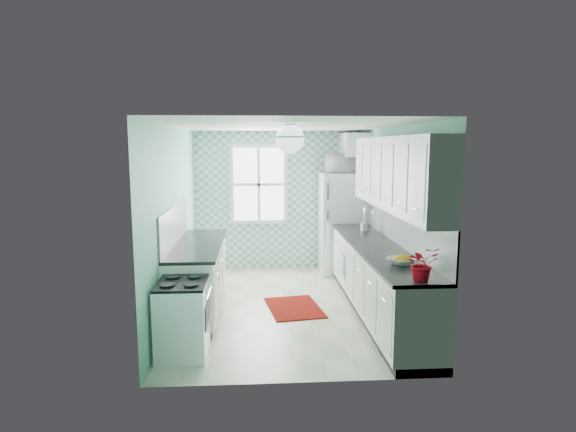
{
  "coord_description": "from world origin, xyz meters",
  "views": [
    {
      "loc": [
        -0.4,
        -6.49,
        2.24
      ],
      "look_at": [
        0.05,
        0.25,
        1.25
      ],
      "focal_mm": 30.0,
      "sensor_mm": 36.0,
      "label": 1
    }
  ],
  "objects": [
    {
      "name": "upper_cabinets_right",
      "position": [
        1.33,
        -0.6,
        1.9
      ],
      "size": [
        0.33,
        3.2,
        0.9
      ],
      "primitive_type": "cube",
      "color": "white",
      "rests_on": "wall_right"
    },
    {
      "name": "base_cabinets_right",
      "position": [
        1.2,
        -0.4,
        0.45
      ],
      "size": [
        0.6,
        3.6,
        0.9
      ],
      "primitive_type": "cube",
      "color": "white",
      "rests_on": "floor"
    },
    {
      "name": "ceiling_light",
      "position": [
        0.0,
        -0.8,
        2.32
      ],
      "size": [
        0.34,
        0.34,
        0.35
      ],
      "color": "silver",
      "rests_on": "ceiling"
    },
    {
      "name": "backsplash_right",
      "position": [
        1.49,
        -0.4,
        1.2
      ],
      "size": [
        0.02,
        3.6,
        0.51
      ],
      "primitive_type": "cube",
      "color": "white",
      "rests_on": "wall_right"
    },
    {
      "name": "potted_plant",
      "position": [
        1.2,
        -2.05,
        1.11
      ],
      "size": [
        0.34,
        0.31,
        0.34
      ],
      "primitive_type": "imported",
      "rotation": [
        0.0,
        0.0,
        0.15
      ],
      "color": "#A70B29",
      "rests_on": "countertop_right"
    },
    {
      "name": "window",
      "position": [
        -0.35,
        2.16,
        1.55
      ],
      "size": [
        1.04,
        0.05,
        1.44
      ],
      "color": "white",
      "rests_on": "wall_back"
    },
    {
      "name": "ceiling",
      "position": [
        0.0,
        0.0,
        2.51
      ],
      "size": [
        3.0,
        4.4,
        0.02
      ],
      "primitive_type": "cube",
      "color": "white",
      "rests_on": "wall_back"
    },
    {
      "name": "stove",
      "position": [
        -1.2,
        -1.47,
        0.42
      ],
      "size": [
        0.53,
        0.66,
        0.79
      ],
      "rotation": [
        0.0,
        0.0,
        -0.05
      ],
      "color": "white",
      "rests_on": "floor"
    },
    {
      "name": "wall_back",
      "position": [
        0.0,
        2.21,
        1.25
      ],
      "size": [
        3.0,
        0.02,
        2.5
      ],
      "primitive_type": "cube",
      "color": "#71C8A8",
      "rests_on": "floor"
    },
    {
      "name": "dish_towel",
      "position": [
        0.89,
        0.39,
        0.48
      ],
      "size": [
        0.07,
        0.23,
        0.34
      ],
      "primitive_type": "cube",
      "rotation": [
        0.0,
        0.0,
        -0.24
      ],
      "color": "#56B8B6",
      "rests_on": "base_cabinets_right"
    },
    {
      "name": "accent_wall",
      "position": [
        0.0,
        2.19,
        1.25
      ],
      "size": [
        3.0,
        0.01,
        2.5
      ],
      "primitive_type": "cube",
      "color": "#64B0A0",
      "rests_on": "wall_back"
    },
    {
      "name": "wall_left",
      "position": [
        -1.51,
        0.0,
        1.25
      ],
      "size": [
        0.02,
        4.4,
        2.5
      ],
      "primitive_type": "cube",
      "color": "#71C8A8",
      "rests_on": "floor"
    },
    {
      "name": "countertop_left",
      "position": [
        -1.19,
        -0.07,
        0.92
      ],
      "size": [
        0.63,
        2.15,
        0.04
      ],
      "primitive_type": "cube",
      "color": "black",
      "rests_on": "base_cabinets_left"
    },
    {
      "name": "base_cabinets_left",
      "position": [
        -1.2,
        -0.07,
        0.45
      ],
      "size": [
        0.6,
        2.15,
        0.9
      ],
      "primitive_type": "cube",
      "color": "white",
      "rests_on": "floor"
    },
    {
      "name": "soap_bottle",
      "position": [
        1.25,
        0.7,
        1.03
      ],
      "size": [
        0.1,
        0.1,
        0.18
      ],
      "primitive_type": "imported",
      "rotation": [
        0.0,
        0.0,
        0.37
      ],
      "color": "#83AAB4",
      "rests_on": "countertop_right"
    },
    {
      "name": "wall_right",
      "position": [
        1.51,
        0.0,
        1.25
      ],
      "size": [
        0.02,
        4.4,
        2.5
      ],
      "primitive_type": "cube",
      "color": "#71C8A8",
      "rests_on": "floor"
    },
    {
      "name": "upper_cabinet_fridge",
      "position": [
        1.3,
        1.83,
        2.25
      ],
      "size": [
        0.4,
        0.74,
        0.4
      ],
      "primitive_type": "cube",
      "color": "white",
      "rests_on": "wall_right"
    },
    {
      "name": "floor",
      "position": [
        0.0,
        0.0,
        -0.01
      ],
      "size": [
        3.0,
        4.4,
        0.02
      ],
      "primitive_type": "cube",
      "color": "beige",
      "rests_on": "ground"
    },
    {
      "name": "fruit_bowl",
      "position": [
        1.2,
        -1.4,
        0.98
      ],
      "size": [
        0.39,
        0.39,
        0.07
      ],
      "primitive_type": "imported",
      "rotation": [
        0.0,
        0.0,
        0.42
      ],
      "color": "white",
      "rests_on": "countertop_right"
    },
    {
      "name": "fridge",
      "position": [
        1.11,
        1.81,
        0.89
      ],
      "size": [
        0.77,
        0.77,
        1.77
      ],
      "rotation": [
        0.0,
        0.0,
        -0.01
      ],
      "color": "white",
      "rests_on": "floor"
    },
    {
      "name": "microwave",
      "position": [
        1.11,
        1.81,
        1.94
      ],
      "size": [
        0.62,
        0.43,
        0.33
      ],
      "primitive_type": "imported",
      "rotation": [
        0.0,
        0.0,
        3.11
      ],
      "color": "white",
      "rests_on": "fridge"
    },
    {
      "name": "wall_front",
      "position": [
        0.0,
        -2.21,
        1.25
      ],
      "size": [
        3.0,
        0.02,
        2.5
      ],
      "primitive_type": "cube",
      "color": "#71C8A8",
      "rests_on": "floor"
    },
    {
      "name": "sink",
      "position": [
        1.2,
        0.59,
        0.93
      ],
      "size": [
        0.47,
        0.4,
        0.53
      ],
      "rotation": [
        0.0,
        0.0,
        0.02
      ],
      "color": "silver",
      "rests_on": "countertop_right"
    },
    {
      "name": "countertop_right",
      "position": [
        1.19,
        -0.4,
        0.92
      ],
      "size": [
        0.63,
        3.6,
        0.04
      ],
      "primitive_type": "cube",
      "color": "black",
      "rests_on": "base_cabinets_right"
    },
    {
      "name": "backsplash_left",
      "position": [
        -1.49,
        -0.07,
        1.2
      ],
      "size": [
        0.02,
        2.15,
        0.51
      ],
      "primitive_type": "cube",
      "color": "white",
      "rests_on": "wall_left"
    },
    {
      "name": "rug",
      "position": [
        0.11,
        -0.08,
        0.01
      ],
      "size": [
        0.83,
        1.08,
        0.02
      ],
      "primitive_type": "cube",
      "rotation": [
        0.0,
        0.0,
        0.15
      ],
      "color": "maroon",
      "rests_on": "floor"
    }
  ]
}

